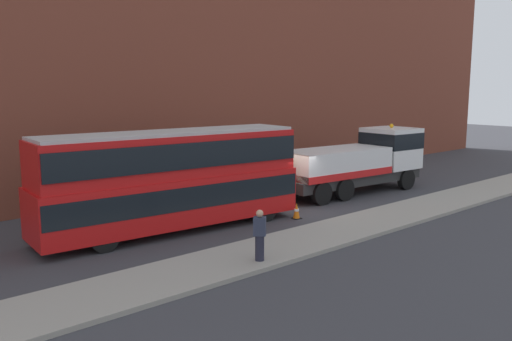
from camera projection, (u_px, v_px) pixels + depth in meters
ground_plane at (290, 209)px, 25.41m from camera, size 120.00×120.00×0.00m
near_kerb at (361, 225)px, 22.28m from camera, size 60.00×2.80×0.15m
building_facade at (198, 45)px, 29.53m from camera, size 60.00×1.50×16.00m
recovery_tow_truck at (358, 161)px, 29.19m from camera, size 10.22×3.34×3.67m
double_decker_bus at (172, 177)px, 21.36m from camera, size 11.17×3.41×4.06m
pedestrian_onlooker at (260, 236)px, 17.42m from camera, size 0.46×0.47×1.71m
traffic_cone_near_bus at (297, 211)px, 23.57m from camera, size 0.36×0.36×0.72m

